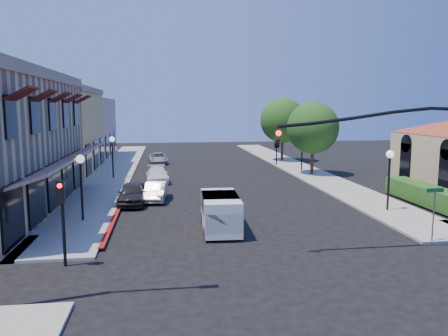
{
  "coord_description": "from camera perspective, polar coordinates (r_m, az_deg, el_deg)",
  "views": [
    {
      "loc": [
        -4.17,
        -15.09,
        5.99
      ],
      "look_at": [
        -0.88,
        8.99,
        2.6
      ],
      "focal_mm": 35.0,
      "sensor_mm": 36.0,
      "label": 1
    }
  ],
  "objects": [
    {
      "name": "parked_car_a",
      "position": [
        27.68,
        -11.85,
        -3.27
      ],
      "size": [
        1.81,
        4.11,
        1.38
      ],
      "primitive_type": "imported",
      "rotation": [
        0.0,
        0.0,
        -0.05
      ],
      "color": "black",
      "rests_on": "ground"
    },
    {
      "name": "lamppost_left_far",
      "position": [
        37.49,
        -14.39,
        2.71
      ],
      "size": [
        0.44,
        0.44,
        3.57
      ],
      "color": "black",
      "rests_on": "ground"
    },
    {
      "name": "pink_stucco_building",
      "position": [
        54.35,
        -19.87,
        4.85
      ],
      "size": [
        10.0,
        12.0,
        7.0
      ],
      "primitive_type": "cube",
      "color": "beige",
      "rests_on": "ground"
    },
    {
      "name": "yellow_stucco_building",
      "position": [
        42.68,
        -23.22,
        4.36
      ],
      "size": [
        10.0,
        12.0,
        7.6
      ],
      "primitive_type": "cube",
      "color": "#D6BB60",
      "rests_on": "ground"
    },
    {
      "name": "secondary_signal",
      "position": [
        17.33,
        -20.42,
        -4.8
      ],
      "size": [
        0.28,
        0.42,
        3.32
      ],
      "color": "black",
      "rests_on": "ground"
    },
    {
      "name": "hedge",
      "position": [
        29.46,
        25.12,
        -4.55
      ],
      "size": [
        1.4,
        8.0,
        1.1
      ],
      "primitive_type": "cube",
      "color": "#204E16",
      "rests_on": "ground"
    },
    {
      "name": "street_tree_b",
      "position": [
        48.87,
        7.67,
        6.18
      ],
      "size": [
        4.94,
        4.94,
        7.02
      ],
      "color": "black",
      "rests_on": "ground"
    },
    {
      "name": "street_name_sign",
      "position": [
        21.3,
        25.75,
        -4.49
      ],
      "size": [
        0.8,
        0.06,
        2.5
      ],
      "color": "#595B5E",
      "rests_on": "ground"
    },
    {
      "name": "ground",
      "position": [
        16.77,
        7.35,
        -13.07
      ],
      "size": [
        120.0,
        120.0,
        0.0
      ],
      "primitive_type": "plane",
      "color": "black",
      "rests_on": "ground"
    },
    {
      "name": "parked_car_c",
      "position": [
        35.51,
        -8.7,
        -0.88
      ],
      "size": [
        1.95,
        4.26,
        1.21
      ],
      "primitive_type": "imported",
      "rotation": [
        0.0,
        0.0,
        0.06
      ],
      "color": "white",
      "rests_on": "ground"
    },
    {
      "name": "lamppost_right_far",
      "position": [
        41.22,
        10.17,
        3.29
      ],
      "size": [
        0.44,
        0.44,
        3.57
      ],
      "color": "black",
      "rests_on": "ground"
    },
    {
      "name": "signal_mast_arm",
      "position": [
        19.48,
        23.27,
        1.68
      ],
      "size": [
        8.01,
        0.39,
        6.0
      ],
      "color": "black",
      "rests_on": "ground"
    },
    {
      "name": "curb_red_strip",
      "position": [
        24.01,
        -14.14,
        -6.75
      ],
      "size": [
        0.25,
        10.0,
        0.06
      ],
      "primitive_type": "cube",
      "color": "maroon",
      "rests_on": "ground"
    },
    {
      "name": "street_tree_a",
      "position": [
        39.34,
        11.54,
        5.17
      ],
      "size": [
        4.56,
        4.56,
        6.48
      ],
      "color": "black",
      "rests_on": "ground"
    },
    {
      "name": "parked_car_d",
      "position": [
        47.41,
        -8.6,
        1.29
      ],
      "size": [
        2.21,
        4.24,
        1.14
      ],
      "primitive_type": "imported",
      "rotation": [
        0.0,
        0.0,
        0.08
      ],
      "color": "#BABEC0",
      "rests_on": "ground"
    },
    {
      "name": "white_van",
      "position": [
        21.26,
        -0.47,
        -5.59
      ],
      "size": [
        1.89,
        4.03,
        1.76
      ],
      "color": "silver",
      "rests_on": "ground"
    },
    {
      "name": "lamppost_right_near",
      "position": [
        26.54,
        20.82,
        0.37
      ],
      "size": [
        0.44,
        0.44,
        3.57
      ],
      "color": "black",
      "rests_on": "ground"
    },
    {
      "name": "parked_car_b",
      "position": [
        28.61,
        -8.9,
        -3.0
      ],
      "size": [
        1.6,
        3.78,
        1.21
      ],
      "primitive_type": "imported",
      "rotation": [
        0.0,
        0.0,
        -0.09
      ],
      "color": "#ACAEB2",
      "rests_on": "ground"
    },
    {
      "name": "sidewalk_right",
      "position": [
        44.43,
        9.21,
        0.17
      ],
      "size": [
        3.5,
        50.0,
        0.12
      ],
      "primitive_type": "cube",
      "color": "#9A978C",
      "rests_on": "ground"
    },
    {
      "name": "lamppost_left_near",
      "position": [
        23.72,
        -18.21,
        -0.35
      ],
      "size": [
        0.44,
        0.44,
        3.57
      ],
      "color": "black",
      "rests_on": "ground"
    },
    {
      "name": "sidewalk_left",
      "position": [
        42.76,
        -13.84,
        -0.26
      ],
      "size": [
        3.5,
        50.0,
        0.12
      ],
      "primitive_type": "cube",
      "color": "#9A978C",
      "rests_on": "ground"
    }
  ]
}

